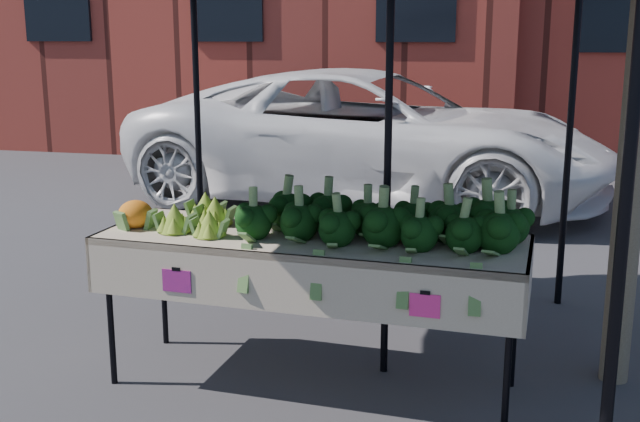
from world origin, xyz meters
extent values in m
plane|color=#37373A|center=(0.00, 0.00, 0.00)|extent=(90.00, 90.00, 0.00)
cube|color=beige|center=(-0.11, 0.12, 0.45)|extent=(2.44, 0.93, 0.90)
cube|color=#F22D8C|center=(-0.75, -0.29, 0.70)|extent=(0.17, 0.01, 0.12)
cube|color=#F62E88|center=(0.60, -0.29, 0.70)|extent=(0.17, 0.01, 0.12)
ellipsoid|color=black|center=(0.28, 0.14, 1.05)|extent=(1.63, 0.60, 0.29)
ellipsoid|color=#9DB533|center=(-0.78, 0.15, 1.01)|extent=(0.45, 0.59, 0.22)
ellipsoid|color=orange|center=(-1.16, 0.07, 1.00)|extent=(0.22, 0.22, 0.20)
camera|label=1|loc=(0.93, -3.96, 2.00)|focal=43.47mm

